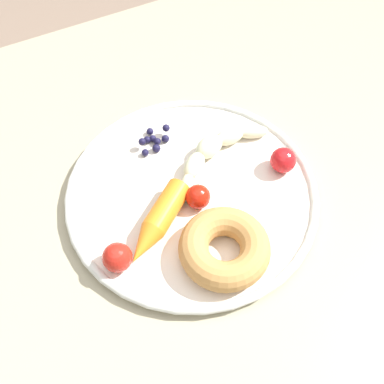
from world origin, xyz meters
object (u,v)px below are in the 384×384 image
(tomato_mid, at_px, (117,257))
(tomato_near, at_px, (198,197))
(dining_table, at_px, (192,249))
(donut, at_px, (224,248))
(plate, at_px, (192,193))
(banana, at_px, (214,151))
(tomato_far, at_px, (283,160))
(carrot_orange, at_px, (158,222))
(blueberry_pile, at_px, (154,140))

(tomato_mid, bearing_deg, tomato_near, -165.05)
(dining_table, relative_size, donut, 10.71)
(tomato_mid, bearing_deg, plate, -157.19)
(plate, relative_size, tomato_mid, 9.35)
(banana, bearing_deg, tomato_far, 140.75)
(donut, bearing_deg, tomato_near, -94.77)
(banana, bearing_deg, tomato_near, 46.76)
(carrot_orange, height_order, donut, donut)
(donut, height_order, blueberry_pile, donut)
(plate, height_order, tomato_near, tomato_near)
(banana, height_order, tomato_near, tomato_near)
(dining_table, relative_size, tomato_far, 33.71)
(carrot_orange, bearing_deg, donut, 128.45)
(tomato_near, xyz_separation_m, tomato_mid, (0.13, 0.03, 0.00))
(banana, xyz_separation_m, blueberry_pile, (0.07, -0.06, -0.01))
(tomato_far, bearing_deg, carrot_orange, 2.84)
(tomato_mid, xyz_separation_m, tomato_far, (-0.26, -0.03, -0.00))
(carrot_orange, distance_m, blueberry_pile, 0.14)
(dining_table, xyz_separation_m, tomato_near, (-0.02, -0.01, 0.11))
(dining_table, relative_size, blueberry_pile, 22.24)
(dining_table, height_order, tomato_near, tomato_near)
(tomato_near, distance_m, tomato_mid, 0.13)
(donut, bearing_deg, carrot_orange, -51.55)
(tomato_near, relative_size, tomato_mid, 0.90)
(tomato_near, bearing_deg, carrot_orange, 9.66)
(tomato_near, xyz_separation_m, tomato_far, (-0.13, 0.00, 0.00))
(blueberry_pile, height_order, tomato_near, tomato_near)
(dining_table, bearing_deg, blueberry_pile, -93.41)
(carrot_orange, distance_m, tomato_near, 0.06)
(blueberry_pile, xyz_separation_m, tomato_near, (-0.01, 0.12, 0.01))
(tomato_near, bearing_deg, banana, -133.24)
(banana, xyz_separation_m, donut, (0.06, 0.14, 0.01))
(tomato_far, bearing_deg, banana, -39.25)
(donut, bearing_deg, plate, -94.71)
(dining_table, xyz_separation_m, blueberry_pile, (-0.01, -0.14, 0.10))
(blueberry_pile, relative_size, tomato_far, 1.52)
(dining_table, xyz_separation_m, carrot_orange, (0.05, -0.00, 0.11))
(donut, bearing_deg, tomato_mid, -21.79)
(donut, xyz_separation_m, blueberry_pile, (0.00, -0.21, -0.01))
(plate, height_order, banana, banana)
(carrot_orange, height_order, tomato_near, same)
(donut, bearing_deg, blueberry_pile, -89.66)
(banana, distance_m, carrot_orange, 0.14)
(banana, height_order, blueberry_pile, banana)
(carrot_orange, relative_size, blueberry_pile, 2.17)
(carrot_orange, distance_m, tomato_far, 0.20)
(tomato_far, bearing_deg, donut, 30.25)
(blueberry_pile, bearing_deg, carrot_orange, 67.31)
(tomato_far, bearing_deg, tomato_mid, 7.23)
(plate, distance_m, donut, 0.11)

